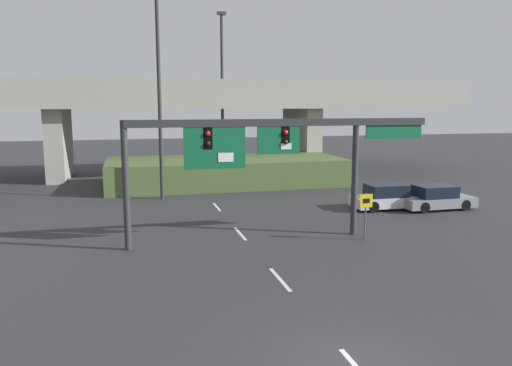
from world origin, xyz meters
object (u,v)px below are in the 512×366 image
at_px(highway_light_pole_near, 159,85).
at_px(speed_limit_sign, 366,209).
at_px(highway_light_pole_far, 222,93).
at_px(parked_sedan_mid_right, 436,198).
at_px(signal_gantry, 268,144).
at_px(parked_sedan_near_right, 388,197).

bearing_deg(highway_light_pole_near, speed_limit_sign, -56.38).
height_order(highway_light_pole_far, parked_sedan_mid_right, highway_light_pole_far).
xyz_separation_m(signal_gantry, highway_light_pole_far, (1.54, 19.08, 2.64)).
height_order(highway_light_pole_far, parked_sedan_near_right, highway_light_pole_far).
distance_m(highway_light_pole_far, parked_sedan_mid_right, 19.04).
distance_m(speed_limit_sign, highway_light_pole_near, 15.90).
height_order(speed_limit_sign, parked_sedan_mid_right, speed_limit_sign).
xyz_separation_m(highway_light_pole_near, highway_light_pole_far, (5.47, 7.86, -0.25)).
distance_m(highway_light_pole_near, highway_light_pole_far, 9.58).
xyz_separation_m(speed_limit_sign, parked_sedan_near_right, (4.43, 5.98, -0.75)).
bearing_deg(parked_sedan_near_right, highway_light_pole_far, 118.09).
height_order(highway_light_pole_near, parked_sedan_mid_right, highway_light_pole_near).
bearing_deg(parked_sedan_mid_right, speed_limit_sign, -144.55).
relative_size(highway_light_pole_near, parked_sedan_mid_right, 3.18).
xyz_separation_m(speed_limit_sign, parked_sedan_mid_right, (7.09, 5.14, -0.77)).
relative_size(signal_gantry, parked_sedan_mid_right, 3.20).
height_order(signal_gantry, speed_limit_sign, signal_gantry).
xyz_separation_m(highway_light_pole_far, parked_sedan_near_right, (7.15, -14.20, -6.33)).
xyz_separation_m(signal_gantry, parked_sedan_mid_right, (11.35, 4.05, -3.71)).
bearing_deg(speed_limit_sign, highway_light_pole_far, 97.68).
height_order(signal_gantry, highway_light_pole_near, highway_light_pole_near).
bearing_deg(speed_limit_sign, signal_gantry, 165.63).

